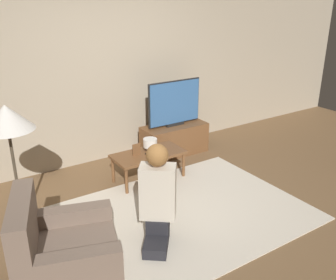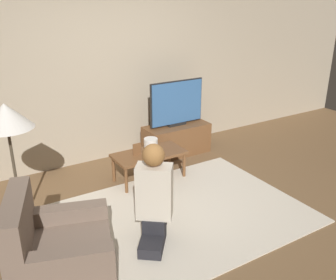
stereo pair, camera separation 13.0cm
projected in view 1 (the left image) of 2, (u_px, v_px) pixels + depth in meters
name	position (u px, v px, depth m)	size (l,w,h in m)	color
ground_plane	(178.00, 216.00, 4.12)	(10.00, 10.00, 0.00)	brown
wall_back	(100.00, 71.00, 5.15)	(10.00, 0.06, 2.60)	tan
rug	(178.00, 216.00, 4.12)	(2.80, 1.95, 0.02)	beige
tv_stand	(174.00, 139.00, 5.68)	(0.99, 0.43, 0.45)	brown
tv	(174.00, 103.00, 5.47)	(0.87, 0.08, 0.67)	black
coffee_table	(149.00, 156.00, 4.82)	(0.92, 0.46, 0.38)	brown
floor_lamp	(7.00, 122.00, 3.54)	(0.51, 0.51, 1.33)	#4C4233
armchair	(64.00, 258.00, 3.06)	(0.99, 0.98, 0.85)	#7A6656
person_kneeling	(158.00, 192.00, 3.54)	(0.66, 0.74, 1.01)	#232328
picture_frame	(136.00, 149.00, 4.72)	(0.11, 0.01, 0.15)	brown
table_lamp	(150.00, 144.00, 4.83)	(0.18, 0.18, 0.17)	#4C3823
remote	(149.00, 155.00, 4.71)	(0.04, 0.15, 0.02)	black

